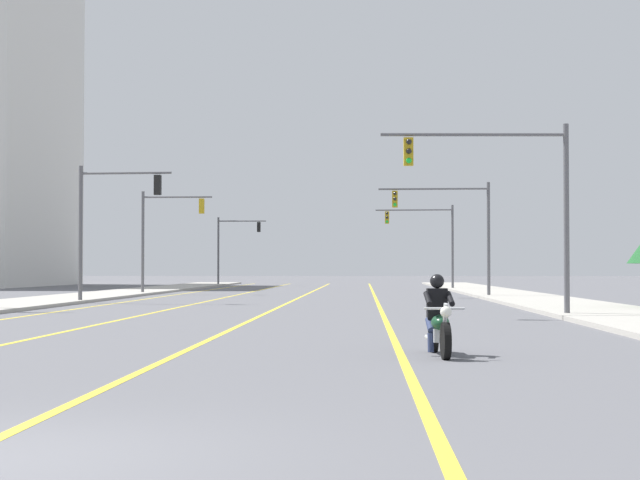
% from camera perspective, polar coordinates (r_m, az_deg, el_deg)
% --- Properties ---
extents(lane_stripe_center, '(0.16, 100.00, 0.01)m').
position_cam_1_polar(lane_stripe_center, '(53.36, -1.21, -3.27)').
color(lane_stripe_center, yellow).
rests_on(lane_stripe_center, ground).
extents(lane_stripe_left, '(0.16, 100.00, 0.01)m').
position_cam_1_polar(lane_stripe_left, '(53.76, -5.46, -3.25)').
color(lane_stripe_left, yellow).
rests_on(lane_stripe_left, ground).
extents(lane_stripe_right, '(0.16, 100.00, 0.01)m').
position_cam_1_polar(lane_stripe_right, '(53.26, 3.14, -3.27)').
color(lane_stripe_right, yellow).
rests_on(lane_stripe_right, ground).
extents(lane_stripe_far_left, '(0.16, 100.00, 0.01)m').
position_cam_1_polar(lane_stripe_far_left, '(54.37, -9.28, -3.22)').
color(lane_stripe_far_left, yellow).
rests_on(lane_stripe_far_left, ground).
extents(sidewalk_kerb_right, '(4.40, 110.00, 0.14)m').
position_cam_1_polar(sidewalk_kerb_right, '(48.95, 12.09, -3.31)').
color(sidewalk_kerb_right, '#ADA89E').
rests_on(sidewalk_kerb_right, ground).
extents(sidewalk_kerb_left, '(4.40, 110.00, 0.14)m').
position_cam_1_polar(sidewalk_kerb_left, '(50.40, -14.41, -3.25)').
color(sidewalk_kerb_left, '#ADA89E').
rests_on(sidewalk_kerb_left, ground).
extents(motorcycle_with_rider, '(0.70, 2.19, 1.46)m').
position_cam_1_polar(motorcycle_with_rider, '(18.37, 6.68, -4.64)').
color(motorcycle_with_rider, black).
rests_on(motorcycle_with_rider, ground).
extents(traffic_signal_near_right, '(6.04, 0.58, 6.20)m').
position_cam_1_polar(traffic_signal_near_right, '(33.09, 10.66, 2.94)').
color(traffic_signal_near_right, '#56565B').
rests_on(traffic_signal_near_right, ground).
extents(traffic_signal_near_left, '(4.27, 0.47, 6.20)m').
position_cam_1_polar(traffic_signal_near_left, '(46.73, -11.90, 1.50)').
color(traffic_signal_near_left, '#56565B').
rests_on(traffic_signal_near_left, ground).
extents(traffic_signal_mid_right, '(5.99, 0.37, 6.20)m').
position_cam_1_polar(traffic_signal_mid_right, '(55.11, 7.61, 1.12)').
color(traffic_signal_mid_right, '#56565B').
rests_on(traffic_signal_mid_right, ground).
extents(traffic_signal_mid_left, '(4.29, 0.37, 6.20)m').
position_cam_1_polar(traffic_signal_mid_left, '(61.78, -8.82, 0.74)').
color(traffic_signal_mid_left, '#56565B').
rests_on(traffic_signal_mid_left, ground).
extents(traffic_signal_far_right, '(5.70, 0.48, 6.20)m').
position_cam_1_polar(traffic_signal_far_right, '(74.78, 6.17, 0.39)').
color(traffic_signal_far_right, '#56565B').
rests_on(traffic_signal_far_right, ground).
extents(traffic_signal_far_left, '(4.44, 0.37, 6.20)m').
position_cam_1_polar(traffic_signal_far_left, '(92.35, -4.96, -0.04)').
color(traffic_signal_far_left, '#56565B').
rests_on(traffic_signal_far_left, ground).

